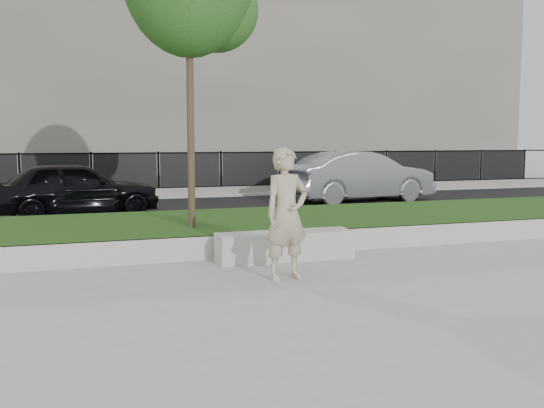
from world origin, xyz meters
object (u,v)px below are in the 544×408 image
object	(u,v)px
car_dark	(75,188)
car_silver	(359,177)
man	(287,214)
book	(275,232)
stone_bench	(285,246)

from	to	relation	value
car_dark	car_silver	distance (m)	8.72
man	book	xyz separation A→B (m)	(0.25, 1.25, -0.46)
stone_bench	book	size ratio (longest dim) A/B	10.10
man	car_silver	size ratio (longest dim) A/B	0.39
stone_bench	car_dark	bearing A→B (deg)	115.16
book	car_dark	xyz separation A→B (m)	(-3.04, 7.03, 0.27)
man	car_silver	world-z (taller)	man
stone_bench	car_silver	world-z (taller)	car_silver
book	man	bearing A→B (deg)	-123.34
stone_bench	car_silver	bearing A→B (deg)	55.68
stone_bench	car_silver	xyz separation A→B (m)	(5.41, 7.92, 0.61)
book	car_silver	xyz separation A→B (m)	(5.63, 8.02, 0.36)
stone_bench	book	world-z (taller)	book
book	stone_bench	bearing A→B (deg)	1.79
man	car_dark	size ratio (longest dim) A/B	0.45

